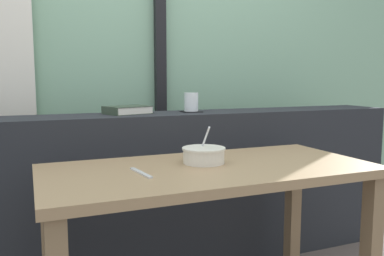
# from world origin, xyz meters

# --- Properties ---
(outdoor_backdrop) EXTENTS (4.80, 0.08, 2.80)m
(outdoor_backdrop) POSITION_xyz_m (0.00, 1.16, 1.40)
(outdoor_backdrop) COLOR #84B293
(outdoor_backdrop) RESTS_ON ground
(window_divider_post) EXTENTS (0.07, 0.05, 2.60)m
(window_divider_post) POSITION_xyz_m (0.16, 1.09, 1.30)
(window_divider_post) COLOR black
(window_divider_post) RESTS_ON ground
(dark_console_ledge) EXTENTS (2.80, 0.32, 0.85)m
(dark_console_ledge) POSITION_xyz_m (0.00, 0.55, 0.42)
(dark_console_ledge) COLOR #23262B
(dark_console_ledge) RESTS_ON ground
(breakfast_table) EXTENTS (1.28, 0.61, 0.69)m
(breakfast_table) POSITION_xyz_m (-0.01, -0.06, 0.58)
(breakfast_table) COLOR #826849
(breakfast_table) RESTS_ON ground
(coaster_square) EXTENTS (0.10, 0.10, 0.00)m
(coaster_square) POSITION_xyz_m (0.17, 0.56, 0.85)
(coaster_square) COLOR black
(coaster_square) RESTS_ON dark_console_ledge
(juice_glass) EXTENTS (0.08, 0.08, 0.10)m
(juice_glass) POSITION_xyz_m (0.17, 0.56, 0.90)
(juice_glass) COLOR white
(juice_glass) RESTS_ON coaster_square
(closed_book) EXTENTS (0.26, 0.22, 0.04)m
(closed_book) POSITION_xyz_m (-0.18, 0.59, 0.87)
(closed_book) COLOR #334233
(closed_book) RESTS_ON dark_console_ledge
(soup_bowl) EXTENTS (0.18, 0.18, 0.15)m
(soup_bowl) POSITION_xyz_m (-0.01, -0.00, 0.72)
(soup_bowl) COLOR silver
(soup_bowl) RESTS_ON breakfast_table
(fork_utensil) EXTENTS (0.04, 0.17, 0.01)m
(fork_utensil) POSITION_xyz_m (-0.29, -0.08, 0.69)
(fork_utensil) COLOR silver
(fork_utensil) RESTS_ON breakfast_table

